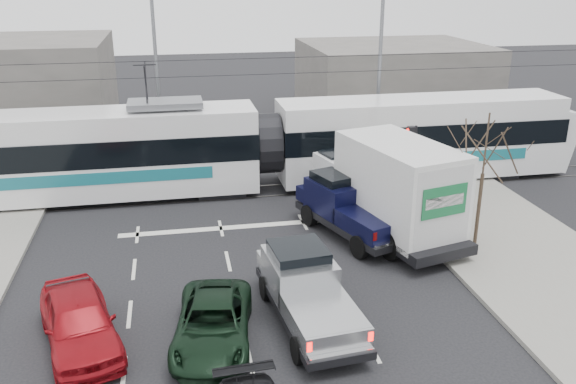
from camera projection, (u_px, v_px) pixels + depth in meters
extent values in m
plane|color=black|center=(290.00, 298.00, 19.44)|extent=(120.00, 120.00, 0.00)
cube|color=gray|center=(546.00, 271.00, 21.00)|extent=(6.00, 60.00, 0.15)
cube|color=#33302D|center=(250.00, 192.00, 28.65)|extent=(60.00, 1.60, 0.03)
cube|color=slate|center=(392.00, 80.00, 42.80)|extent=(12.00, 10.00, 5.00)
cylinder|color=#47382B|center=(479.00, 209.00, 22.55)|extent=(0.14, 0.14, 2.75)
cylinder|color=#47382B|center=(486.00, 144.00, 21.69)|extent=(0.07, 0.07, 2.25)
cylinder|color=black|center=(413.00, 167.00, 25.92)|extent=(0.12, 0.12, 3.60)
cube|color=black|center=(411.00, 138.00, 25.43)|extent=(0.28, 0.28, 0.95)
cylinder|color=#FF0C07|center=(408.00, 131.00, 25.30)|extent=(0.06, 0.20, 0.20)
cylinder|color=orange|center=(407.00, 138.00, 25.40)|extent=(0.06, 0.20, 0.20)
cylinder|color=#05330C|center=(407.00, 145.00, 25.51)|extent=(0.06, 0.20, 0.20)
cube|color=white|center=(415.00, 157.00, 25.60)|extent=(0.02, 0.30, 0.40)
cylinder|color=slate|center=(379.00, 77.00, 32.10)|extent=(0.20, 0.20, 9.00)
cylinder|color=slate|center=(157.00, 78.00, 31.92)|extent=(0.20, 0.20, 9.00)
cylinder|color=black|center=(247.00, 75.00, 26.75)|extent=(60.00, 0.03, 0.03)
cylinder|color=black|center=(247.00, 59.00, 26.50)|extent=(60.00, 0.03, 0.03)
cube|color=white|center=(102.00, 175.00, 27.52)|extent=(14.02, 3.00, 1.70)
cube|color=black|center=(98.00, 147.00, 27.07)|extent=(14.09, 3.03, 1.16)
cube|color=white|center=(96.00, 124.00, 26.71)|extent=(14.02, 2.88, 1.08)
cube|color=#166571|center=(98.00, 179.00, 26.05)|extent=(9.80, 0.06, 0.54)
cube|color=white|center=(418.00, 156.00, 30.27)|extent=(14.02, 3.00, 1.70)
cube|color=black|center=(420.00, 130.00, 29.82)|extent=(14.09, 3.03, 1.16)
cube|color=white|center=(422.00, 109.00, 29.46)|extent=(14.02, 2.88, 1.08)
cube|color=#166571|center=(431.00, 159.00, 28.80)|extent=(9.80, 0.06, 0.54)
cylinder|color=black|center=(267.00, 143.00, 28.52)|extent=(1.10, 2.82, 2.82)
cube|color=slate|center=(165.00, 104.00, 26.98)|extent=(3.27, 1.78, 0.27)
cube|color=black|center=(15.00, 200.00, 27.16)|extent=(2.19, 2.50, 0.39)
cube|color=black|center=(220.00, 186.00, 28.80)|extent=(2.19, 2.50, 0.39)
cube|color=black|center=(314.00, 180.00, 29.63)|extent=(2.19, 2.50, 0.39)
cube|color=black|center=(487.00, 169.00, 31.28)|extent=(2.19, 2.50, 0.39)
cube|color=black|center=(309.00, 308.00, 17.91)|extent=(2.41, 5.64, 0.24)
cube|color=#A7A9AC|center=(299.00, 273.00, 18.57)|extent=(2.07, 2.47, 1.09)
cube|color=black|center=(298.00, 254.00, 18.46)|extent=(1.76, 1.79, 0.52)
cube|color=#A7A9AC|center=(287.00, 260.00, 19.83)|extent=(1.88, 1.16, 0.52)
cube|color=#A7A9AC|center=(323.00, 318.00, 16.70)|extent=(2.08, 2.64, 0.61)
cube|color=silver|center=(341.00, 356.00, 15.50)|extent=(1.75, 0.34, 0.17)
cube|color=#FF0C07|center=(309.00, 347.00, 15.26)|extent=(0.14, 0.09, 0.26)
cube|color=#FF0C07|center=(371.00, 336.00, 15.70)|extent=(0.14, 0.09, 0.26)
cylinder|color=black|center=(266.00, 288.00, 19.31)|extent=(0.34, 0.78, 0.76)
cylinder|color=black|center=(318.00, 280.00, 19.77)|extent=(0.34, 0.78, 0.76)
cylinder|color=black|center=(299.00, 350.00, 16.15)|extent=(0.34, 0.78, 0.76)
cylinder|color=black|center=(359.00, 340.00, 16.61)|extent=(0.34, 0.78, 0.76)
cube|color=black|center=(385.00, 218.00, 24.15)|extent=(4.47, 8.13, 0.39)
cube|color=white|center=(348.00, 174.00, 26.31)|extent=(2.89, 2.42, 1.76)
cube|color=black|center=(347.00, 158.00, 26.22)|extent=(2.41, 1.73, 0.66)
cube|color=silver|center=(399.00, 185.00, 22.93)|extent=(3.86, 5.74, 3.25)
cube|color=silver|center=(443.00, 208.00, 20.72)|extent=(2.27, 0.63, 2.86)
cube|color=#166134|center=(445.00, 202.00, 20.58)|extent=(1.80, 0.48, 1.11)
cube|color=black|center=(443.00, 257.00, 21.10)|extent=(2.38, 0.85, 0.20)
cylinder|color=black|center=(329.00, 204.00, 25.82)|extent=(0.57, 1.04, 0.99)
cylinder|color=black|center=(376.00, 196.00, 26.75)|extent=(0.57, 1.04, 0.99)
cylinder|color=black|center=(391.00, 245.00, 21.87)|extent=(0.59, 1.15, 1.10)
cylinder|color=black|center=(443.00, 234.00, 22.79)|extent=(0.59, 1.15, 1.10)
cube|color=black|center=(353.00, 222.00, 23.80)|extent=(3.67, 5.78, 0.27)
cube|color=black|center=(339.00, 196.00, 24.33)|extent=(2.60, 2.79, 1.25)
cube|color=black|center=(338.00, 180.00, 24.20)|extent=(2.14, 2.09, 0.60)
cube|color=black|center=(321.00, 192.00, 25.48)|extent=(2.12, 1.54, 0.60)
cube|color=black|center=(372.00, 222.00, 22.68)|extent=(2.65, 2.95, 0.70)
cube|color=silver|center=(396.00, 243.00, 21.64)|extent=(1.81, 0.79, 0.20)
cube|color=#590505|center=(374.00, 236.00, 21.17)|extent=(0.17, 0.13, 0.30)
cube|color=#590505|center=(414.00, 226.00, 22.00)|extent=(0.17, 0.13, 0.30)
cylinder|color=black|center=(309.00, 215.00, 24.84)|extent=(0.57, 0.92, 0.87)
cylinder|color=black|center=(346.00, 207.00, 25.70)|extent=(0.57, 0.92, 0.87)
cylinder|color=black|center=(360.00, 247.00, 22.02)|extent=(0.57, 0.92, 0.87)
cylinder|color=black|center=(400.00, 236.00, 22.88)|extent=(0.57, 0.92, 0.87)
imported|color=black|center=(213.00, 324.00, 16.92)|extent=(2.72, 4.75, 1.25)
imported|color=maroon|center=(79.00, 322.00, 16.74)|extent=(2.99, 4.87, 1.55)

